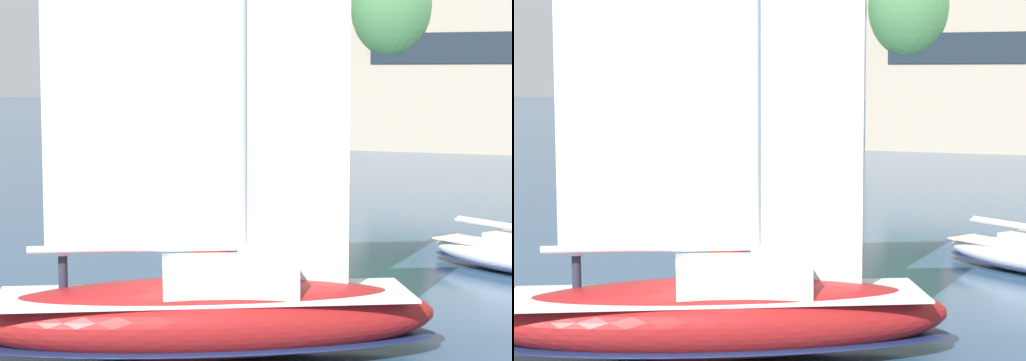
# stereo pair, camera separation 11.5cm
# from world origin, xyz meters

# --- Properties ---
(ground_plane) EXTENTS (400.00, 400.00, 0.00)m
(ground_plane) POSITION_xyz_m (0.00, 0.00, 0.00)
(ground_plane) COLOR #2D4C6B
(tree_shore_left) EXTENTS (7.89, 7.89, 16.24)m
(tree_shore_left) POSITION_xyz_m (-10.52, 59.76, 11.37)
(tree_shore_left) COLOR brown
(tree_shore_left) RESTS_ON ground
(sailboat_main) EXTENTS (10.53, 7.41, 14.25)m
(sailboat_main) POSITION_xyz_m (0.01, 0.01, 1.12)
(sailboat_main) COLOR maroon
(sailboat_main) RESTS_ON ground
(sailboat_moored_near_marina) EXTENTS (5.75, 4.37, 7.94)m
(sailboat_moored_near_marina) POSITION_xyz_m (4.80, 12.18, 0.54)
(sailboat_moored_near_marina) COLOR silver
(sailboat_moored_near_marina) RESTS_ON ground
(sailboat_moored_mid_channel) EXTENTS (8.77, 5.28, 11.67)m
(sailboat_moored_mid_channel) POSITION_xyz_m (-16.15, 30.63, 0.79)
(sailboat_moored_mid_channel) COLOR #194C47
(sailboat_moored_mid_channel) RESTS_ON ground
(channel_buoy) EXTENTS (1.23, 1.23, 2.21)m
(channel_buoy) POSITION_xyz_m (-3.66, 8.50, 0.88)
(channel_buoy) COLOR red
(channel_buoy) RESTS_ON ground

